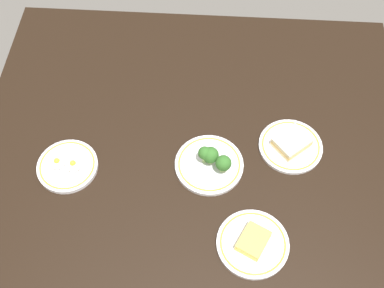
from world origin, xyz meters
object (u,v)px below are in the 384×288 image
plate_sandwich (291,145)px  plate_eggs (67,166)px  plate_broccoli (211,162)px  plate_cheese (253,243)px

plate_sandwich → plate_eggs: (65.32, 11.21, -0.14)cm
plate_sandwich → plate_broccoli: bearing=18.8°
plate_eggs → plate_cheese: bearing=159.3°
plate_broccoli → plate_eggs: size_ratio=1.14×
plate_cheese → plate_eggs: 57.57cm
plate_sandwich → plate_cheese: size_ratio=0.98×
plate_broccoli → plate_sandwich: 25.06cm
plate_sandwich → plate_cheese: bearing=70.0°
plate_broccoli → plate_cheese: plate_broccoli is taller
plate_broccoli → plate_eggs: 41.73cm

